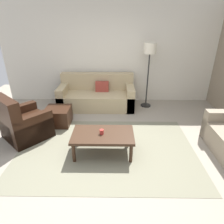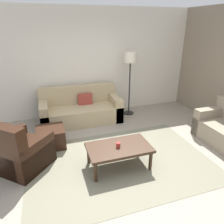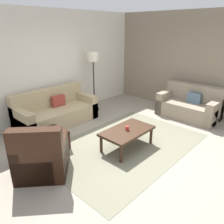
{
  "view_description": "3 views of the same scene",
  "coord_description": "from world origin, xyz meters",
  "px_view_note": "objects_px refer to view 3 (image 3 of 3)",
  "views": [
    {
      "loc": [
        0.15,
        -3.1,
        2.27
      ],
      "look_at": [
        0.1,
        0.17,
        0.71
      ],
      "focal_mm": 31.71,
      "sensor_mm": 36.0,
      "label": 1
    },
    {
      "loc": [
        -1.14,
        -2.99,
        2.36
      ],
      "look_at": [
        -0.04,
        0.34,
        0.88
      ],
      "focal_mm": 33.38,
      "sensor_mm": 36.0,
      "label": 2
    },
    {
      "loc": [
        -3.19,
        -2.61,
        2.35
      ],
      "look_at": [
        -0.16,
        0.24,
        0.74
      ],
      "focal_mm": 35.22,
      "sensor_mm": 36.0,
      "label": 3
    }
  ],
  "objects_px": {
    "couch_main": "(55,112)",
    "cup": "(127,128)",
    "armchair_leather": "(42,159)",
    "ottoman": "(51,140)",
    "couch_loveseat": "(190,106)",
    "lamp_standing": "(93,63)",
    "coffee_table": "(127,132)"
  },
  "relations": [
    {
      "from": "couch_main",
      "to": "cup",
      "type": "distance_m",
      "value": 2.22
    },
    {
      "from": "couch_main",
      "to": "armchair_leather",
      "type": "distance_m",
      "value": 2.19
    },
    {
      "from": "armchair_leather",
      "to": "ottoman",
      "type": "bearing_deg",
      "value": 48.06
    },
    {
      "from": "couch_loveseat",
      "to": "lamp_standing",
      "type": "distance_m",
      "value": 2.96
    },
    {
      "from": "couch_main",
      "to": "armchair_leather",
      "type": "relative_size",
      "value": 1.79
    },
    {
      "from": "ottoman",
      "to": "coffee_table",
      "type": "xyz_separation_m",
      "value": [
        1.11,
        -1.09,
        0.16
      ]
    },
    {
      "from": "coffee_table",
      "to": "lamp_standing",
      "type": "relative_size",
      "value": 0.64
    },
    {
      "from": "coffee_table",
      "to": "cup",
      "type": "relative_size",
      "value": 12.81
    },
    {
      "from": "armchair_leather",
      "to": "lamp_standing",
      "type": "bearing_deg",
      "value": 31.76
    },
    {
      "from": "cup",
      "to": "coffee_table",
      "type": "bearing_deg",
      "value": 30.37
    },
    {
      "from": "ottoman",
      "to": "lamp_standing",
      "type": "bearing_deg",
      "value": 26.32
    },
    {
      "from": "coffee_table",
      "to": "cup",
      "type": "height_order",
      "value": "cup"
    },
    {
      "from": "cup",
      "to": "armchair_leather",
      "type": "bearing_deg",
      "value": 163.45
    },
    {
      "from": "couch_main",
      "to": "coffee_table",
      "type": "relative_size",
      "value": 1.84
    },
    {
      "from": "coffee_table",
      "to": "couch_loveseat",
      "type": "bearing_deg",
      "value": -3.7
    },
    {
      "from": "cup",
      "to": "lamp_standing",
      "type": "xyz_separation_m",
      "value": [
        1.11,
        2.19,
        0.96
      ]
    },
    {
      "from": "couch_loveseat",
      "to": "lamp_standing",
      "type": "height_order",
      "value": "lamp_standing"
    },
    {
      "from": "lamp_standing",
      "to": "ottoman",
      "type": "bearing_deg",
      "value": -153.68
    },
    {
      "from": "couch_loveseat",
      "to": "armchair_leather",
      "type": "bearing_deg",
      "value": 171.32
    },
    {
      "from": "ottoman",
      "to": "couch_main",
      "type": "bearing_deg",
      "value": 53.16
    },
    {
      "from": "couch_main",
      "to": "coffee_table",
      "type": "distance_m",
      "value": 2.21
    },
    {
      "from": "ottoman",
      "to": "cup",
      "type": "xyz_separation_m",
      "value": [
        1.09,
        -1.1,
        0.25
      ]
    },
    {
      "from": "couch_main",
      "to": "ottoman",
      "type": "height_order",
      "value": "couch_main"
    },
    {
      "from": "lamp_standing",
      "to": "couch_loveseat",
      "type": "bearing_deg",
      "value": -58.46
    },
    {
      "from": "ottoman",
      "to": "cup",
      "type": "distance_m",
      "value": 1.57
    },
    {
      "from": "couch_main",
      "to": "couch_loveseat",
      "type": "distance_m",
      "value": 3.67
    },
    {
      "from": "armchair_leather",
      "to": "cup",
      "type": "relative_size",
      "value": 13.16
    },
    {
      "from": "ottoman",
      "to": "cup",
      "type": "relative_size",
      "value": 6.52
    },
    {
      "from": "coffee_table",
      "to": "cup",
      "type": "distance_m",
      "value": 0.1
    },
    {
      "from": "couch_main",
      "to": "couch_loveseat",
      "type": "xyz_separation_m",
      "value": [
        2.82,
        -2.35,
        0.01
      ]
    },
    {
      "from": "armchair_leather",
      "to": "cup",
      "type": "bearing_deg",
      "value": -16.55
    },
    {
      "from": "ottoman",
      "to": "coffee_table",
      "type": "relative_size",
      "value": 0.51
    }
  ]
}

